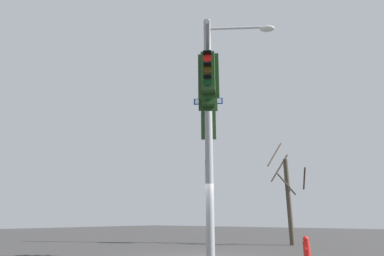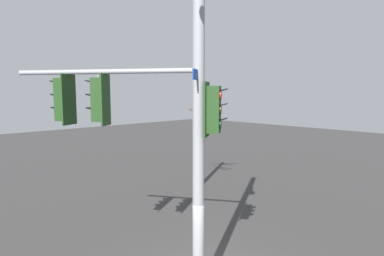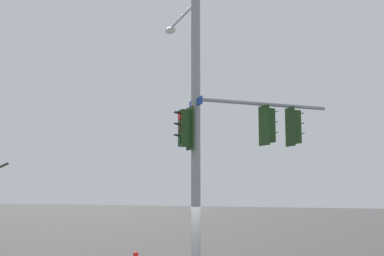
{
  "view_description": "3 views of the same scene",
  "coord_description": "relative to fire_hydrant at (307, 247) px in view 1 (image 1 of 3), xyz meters",
  "views": [
    {
      "loc": [
        -9.22,
        -6.58,
        1.33
      ],
      "look_at": [
        -0.34,
        0.09,
        4.61
      ],
      "focal_mm": 28.8,
      "sensor_mm": 36.0,
      "label": 1
    },
    {
      "loc": [
        5.28,
        -5.95,
        5.23
      ],
      "look_at": [
        -0.11,
        -0.69,
        4.39
      ],
      "focal_mm": 30.24,
      "sensor_mm": 36.0,
      "label": 2
    },
    {
      "loc": [
        -2.68,
        12.07,
        3.31
      ],
      "look_at": [
        0.07,
        -0.7,
        4.88
      ],
      "focal_mm": 39.93,
      "sensor_mm": 36.0,
      "label": 3
    }
  ],
  "objects": [
    {
      "name": "fire_hydrant",
      "position": [
        0.0,
        0.0,
        0.0
      ],
      "size": [
        0.38,
        0.24,
        0.73
      ],
      "color": "red",
      "rests_on": "ground"
    },
    {
      "name": "main_signal_pole_assembly",
      "position": [
        -3.27,
        1.8,
        4.65
      ],
      "size": [
        5.69,
        3.19,
        9.19
      ],
      "rotation": [
        0.0,
        0.0,
        3.73
      ],
      "color": "gray",
      "rests_on": "ground"
    },
    {
      "name": "bare_tree_across_street",
      "position": [
        5.05,
        2.32,
        2.21
      ],
      "size": [
        1.8,
        2.14,
        5.71
      ],
      "color": "#433C31",
      "rests_on": "ground"
    },
    {
      "name": "secondary_pole_assembly",
      "position": [
        3.3,
        6.4,
        3.81
      ],
      "size": [
        0.71,
        0.66,
        8.48
      ],
      "rotation": [
        0.0,
        0.0,
        3.86
      ],
      "color": "gray",
      "rests_on": "ground"
    }
  ]
}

